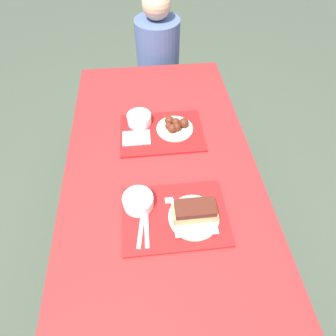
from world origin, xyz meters
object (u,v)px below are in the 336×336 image
(bowl_coleslaw_near, at_px, (138,201))
(bowl_coleslaw_far, at_px, (139,118))
(brisket_sandwich_plate, at_px, (194,213))
(tray_near, at_px, (175,216))
(person_seated_across, at_px, (158,49))
(wings_plate_far, at_px, (175,126))
(tray_far, at_px, (162,133))

(bowl_coleslaw_near, bearing_deg, bowl_coleslaw_far, 87.42)
(brisket_sandwich_plate, xyz_separation_m, bowl_coleslaw_far, (-0.20, 0.60, -0.01))
(tray_near, height_order, person_seated_across, person_seated_across)
(wings_plate_far, xyz_separation_m, person_seated_across, (-0.02, 0.87, -0.03))
(brisket_sandwich_plate, relative_size, bowl_coleslaw_far, 1.62)
(tray_far, bearing_deg, person_seated_across, 86.83)
(tray_near, xyz_separation_m, wings_plate_far, (0.06, 0.51, 0.03))
(bowl_coleslaw_far, distance_m, person_seated_across, 0.82)
(tray_near, bearing_deg, bowl_coleslaw_near, 155.82)
(bowl_coleslaw_near, relative_size, person_seated_across, 0.19)
(tray_far, bearing_deg, brisket_sandwich_plate, -80.46)
(brisket_sandwich_plate, relative_size, wings_plate_far, 1.07)
(tray_near, bearing_deg, wings_plate_far, 83.20)
(bowl_coleslaw_near, bearing_deg, tray_near, -24.18)
(bowl_coleslaw_near, xyz_separation_m, brisket_sandwich_plate, (0.22, -0.09, 0.01))
(tray_far, relative_size, wings_plate_far, 2.23)
(tray_far, height_order, bowl_coleslaw_near, bowl_coleslaw_near)
(bowl_coleslaw_far, relative_size, wings_plate_far, 0.66)
(bowl_coleslaw_near, xyz_separation_m, bowl_coleslaw_far, (0.02, 0.52, 0.00))
(tray_far, height_order, bowl_coleslaw_far, bowl_coleslaw_far)
(bowl_coleslaw_near, distance_m, bowl_coleslaw_far, 0.52)
(brisket_sandwich_plate, bearing_deg, bowl_coleslaw_near, 159.12)
(wings_plate_far, bearing_deg, brisket_sandwich_plate, -88.45)
(tray_near, height_order, brisket_sandwich_plate, brisket_sandwich_plate)
(bowl_coleslaw_far, bearing_deg, tray_far, -36.20)
(brisket_sandwich_plate, distance_m, wings_plate_far, 0.53)
(tray_far, distance_m, wings_plate_far, 0.08)
(tray_near, xyz_separation_m, bowl_coleslaw_near, (-0.15, 0.07, 0.04))
(bowl_coleslaw_far, relative_size, person_seated_across, 0.19)
(tray_near, relative_size, tray_far, 1.00)
(wings_plate_far, bearing_deg, person_seated_across, 91.55)
(bowl_coleslaw_far, distance_m, wings_plate_far, 0.20)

